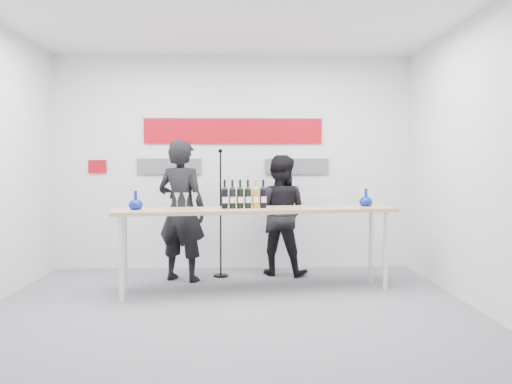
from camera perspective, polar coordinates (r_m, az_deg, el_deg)
The scene contains 12 objects.
ground at distance 5.28m, azimuth -2.90°, elevation -13.03°, with size 5.00×5.00×0.00m, color slate.
back_wall at distance 7.07m, azimuth -2.61°, elevation 3.35°, with size 5.00×0.04×3.00m, color silver.
signage at distance 7.05m, azimuth -3.08°, elevation 5.84°, with size 3.38×0.02×0.79m.
tasting_table at distance 5.78m, azimuth 0.03°, elevation -2.58°, with size 3.28×1.10×0.97m.
wine_bottles at distance 5.75m, azimuth -1.38°, elevation -0.23°, with size 0.53×0.15×0.33m.
decanter_left at distance 5.74m, azimuth -13.59°, elevation -0.90°, with size 0.16×0.16×0.21m, color navy, non-canonical shape.
decanter_right at distance 6.20m, azimuth 12.45°, elevation -0.60°, with size 0.16×0.16×0.21m, color navy, non-canonical shape.
glasses_left at distance 5.68m, azimuth -8.51°, elevation -1.04°, with size 0.38×0.27×0.18m.
glasses_right at distance 5.95m, azimuth 7.35°, elevation -0.85°, with size 0.48×0.28×0.18m.
presenter_left at distance 6.37m, azimuth -8.51°, elevation -2.09°, with size 0.65×0.43×1.79m, color black.
presenter_right at distance 6.68m, azimuth 2.67°, elevation -2.64°, with size 0.78×0.61×1.60m, color black.
mic_stand at distance 6.59m, azimuth -4.06°, elevation -5.26°, with size 0.20×0.20×1.68m.
Camera 1 is at (0.11, -5.07, 1.46)m, focal length 35.00 mm.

